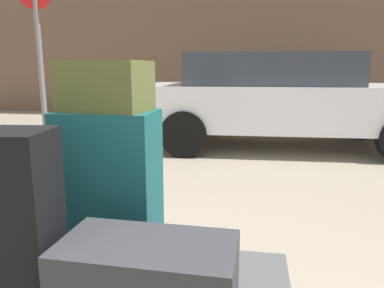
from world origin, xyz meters
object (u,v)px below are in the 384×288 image
Objects in this scene: bollard_kerb_near at (346,115)px; no_parking_sign at (39,45)px; parked_car at (280,98)px; suitcase_teal_rear_left at (111,188)px; suitcase_black_rear_right at (6,229)px; duffel_bag_olive_topmost_pile at (106,86)px.

no_parking_sign reaches higher than bollard_kerb_near.
no_parking_sign is (-3.15, -1.27, 0.74)m from parked_car.
suitcase_teal_rear_left reaches higher than bollard_kerb_near.
suitcase_teal_rear_left is 3.82m from no_parking_sign.
no_parking_sign is at bearing 112.97° from suitcase_black_rear_right.
suitcase_teal_rear_left is at bearing 60.26° from suitcase_black_rear_right.
suitcase_teal_rear_left is 1.96× the size of duffel_bag_olive_topmost_pile.
suitcase_black_rear_right reaches higher than bollard_kerb_near.
no_parking_sign is at bearing -149.41° from bollard_kerb_near.
no_parking_sign is (-1.96, 3.48, 0.83)m from suitcase_black_rear_right.
duffel_bag_olive_topmost_pile is at bearing -54.69° from no_parking_sign.
suitcase_black_rear_right is 6.62m from bollard_kerb_near.
bollard_kerb_near is at bearing 30.59° from no_parking_sign.
bollard_kerb_near is at bearing 61.35° from suitcase_black_rear_right.
bollard_kerb_near is at bearing 74.87° from duffel_bag_olive_topmost_pile.
parked_car is at bearing 21.99° from no_parking_sign.
duffel_bag_olive_topmost_pile reaches higher than suitcase_teal_rear_left.
parked_car reaches higher than suitcase_black_rear_right.
duffel_bag_olive_topmost_pile is 0.08× the size of parked_car.
parked_car is (1.00, 4.31, -0.37)m from duffel_bag_olive_topmost_pile.
bollard_kerb_near is 5.31m from no_parking_sign.
suitcase_teal_rear_left is 0.48m from suitcase_black_rear_right.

